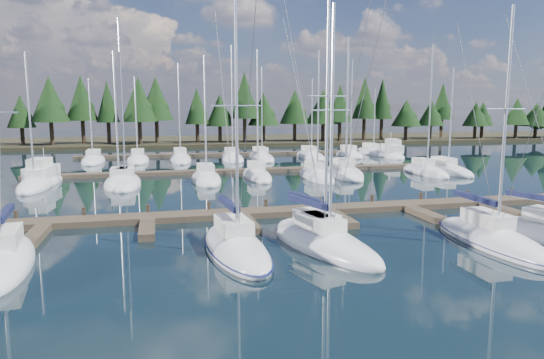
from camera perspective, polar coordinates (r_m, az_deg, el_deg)
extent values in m
plane|color=black|center=(45.44, 1.20, -0.72)|extent=(260.00, 260.00, 0.00)
cube|color=#2D2919|center=(104.27, -7.07, 4.57)|extent=(220.00, 30.00, 0.60)
cube|color=#483C2D|center=(34.11, 6.24, -3.51)|extent=(44.00, 2.00, 0.40)
cube|color=#483C2D|center=(30.07, -26.05, -5.96)|extent=(0.90, 4.00, 0.40)
cube|color=#483C2D|center=(29.31, -14.48, -5.72)|extent=(0.90, 4.00, 0.40)
cube|color=#483C2D|center=(29.75, -2.81, -5.24)|extent=(0.90, 4.00, 0.40)
cube|color=#483C2D|center=(31.37, 8.07, -4.60)|extent=(0.90, 4.00, 0.40)
cube|color=#483C2D|center=(33.97, 17.56, -3.91)|extent=(0.90, 4.00, 0.40)
cube|color=#483C2D|center=(37.37, 25.51, -3.24)|extent=(0.90, 4.00, 0.40)
cylinder|color=#31251B|center=(34.29, -27.88, -3.96)|extent=(0.26, 0.26, 0.90)
cylinder|color=#31251B|center=(33.49, -21.24, -3.83)|extent=(0.26, 0.26, 0.90)
cylinder|color=#31251B|center=(33.15, -14.37, -3.63)|extent=(0.26, 0.26, 0.90)
cylinder|color=#31251B|center=(33.30, -7.46, -3.38)|extent=(0.26, 0.26, 0.90)
cylinder|color=#31251B|center=(33.91, -0.72, -3.10)|extent=(0.26, 0.26, 0.90)
cylinder|color=#31251B|center=(34.98, 5.70, -2.78)|extent=(0.26, 0.26, 0.90)
cylinder|color=#31251B|center=(36.46, 11.66, -2.46)|extent=(0.26, 0.26, 0.90)
cylinder|color=#31251B|center=(38.30, 17.10, -2.14)|extent=(0.26, 0.26, 0.90)
cylinder|color=#31251B|center=(40.46, 22.01, -1.83)|extent=(0.26, 0.26, 0.90)
cylinder|color=#31251B|center=(42.88, 26.38, -1.55)|extent=(0.26, 0.26, 0.90)
cube|color=#483C2D|center=(55.05, -1.40, 1.10)|extent=(50.00, 1.80, 0.40)
cube|color=#483C2D|center=(74.62, -4.56, 3.01)|extent=(46.00, 1.80, 0.40)
ellipsoid|color=silver|center=(25.55, -29.01, -8.74)|extent=(3.50, 8.71, 1.90)
cube|color=silver|center=(25.65, -29.06, -5.90)|extent=(1.69, 2.86, 0.70)
cylinder|color=silver|center=(26.47, -28.86, -3.80)|extent=(0.58, 3.71, 0.12)
cube|color=#121533|center=(26.44, -28.88, -3.48)|extent=(0.78, 3.57, 0.30)
cylinder|color=#3F3F44|center=(26.36, -29.39, 5.42)|extent=(0.58, 4.49, 11.28)
ellipsoid|color=silver|center=(24.64, -4.27, -8.29)|extent=(3.43, 8.72, 1.90)
cube|color=silver|center=(24.73, -4.55, -5.35)|extent=(1.71, 2.84, 0.70)
cylinder|color=silver|center=(23.20, -4.19, 7.23)|extent=(0.17, 0.17, 11.50)
cylinder|color=silver|center=(25.53, -5.12, -3.19)|extent=(0.46, 3.74, 0.12)
cube|color=#121533|center=(25.50, -5.13, -2.86)|extent=(0.67, 3.59, 0.30)
cylinder|color=silver|center=(23.19, -4.21, 8.65)|extent=(2.40, 0.29, 0.07)
cylinder|color=#3F3F44|center=(21.43, -2.97, 6.74)|extent=(0.36, 3.68, 11.81)
cylinder|color=#3F3F44|center=(25.39, -5.46, 6.98)|extent=(0.44, 4.52, 11.81)
ellipsoid|color=#0D1443|center=(24.62, -4.28, -8.13)|extent=(3.56, 9.07, 0.18)
ellipsoid|color=silver|center=(25.25, 6.19, -7.90)|extent=(5.01, 8.87, 1.90)
cube|color=silver|center=(25.27, 5.65, -5.06)|extent=(2.17, 3.02, 0.70)
cylinder|color=silver|center=(23.90, 7.05, 6.77)|extent=(0.20, 0.20, 11.12)
cylinder|color=silver|center=(25.91, 4.34, -3.01)|extent=(1.24, 3.60, 0.12)
cube|color=#121533|center=(25.88, 4.34, -2.68)|extent=(1.40, 3.51, 0.30)
cylinder|color=silver|center=(23.90, 7.07, 8.10)|extent=(2.23, 0.76, 0.07)
cylinder|color=#3F3F44|center=(22.49, 9.90, 6.22)|extent=(1.13, 3.52, 11.43)
cylinder|color=#3F3F44|center=(25.72, 3.95, 6.59)|extent=(1.39, 4.33, 11.43)
ellipsoid|color=silver|center=(26.20, 5.73, -7.29)|extent=(4.53, 9.00, 1.90)
cube|color=silver|center=(26.25, 5.25, -4.54)|extent=(2.02, 3.02, 0.70)
cylinder|color=silver|center=(24.86, 6.51, 8.30)|extent=(0.19, 0.19, 12.39)
cylinder|color=silver|center=(26.96, 4.10, -2.55)|extent=(1.02, 3.72, 0.12)
cube|color=#121533|center=(26.93, 4.10, -2.24)|extent=(1.20, 3.61, 0.30)
cylinder|color=silver|center=(24.87, 6.53, 9.73)|extent=(2.24, 0.61, 0.07)
cylinder|color=#3F3F44|center=(23.33, 9.04, 7.88)|extent=(0.92, 3.65, 12.70)
cylinder|color=#3F3F44|center=(26.80, 3.78, 8.02)|extent=(1.13, 4.48, 12.70)
ellipsoid|color=silver|center=(28.52, 24.38, -6.71)|extent=(2.63, 9.05, 1.90)
cube|color=silver|center=(28.59, 23.99, -4.17)|extent=(1.41, 2.91, 0.70)
cylinder|color=silver|center=(27.27, 25.77, 6.29)|extent=(0.16, 0.16, 11.21)
cylinder|color=silver|center=(29.31, 22.84, -2.31)|extent=(0.19, 3.97, 0.12)
cube|color=#121533|center=(29.28, 22.85, -2.03)|extent=(0.41, 3.79, 0.30)
cylinder|color=silver|center=(27.26, 25.85, 7.47)|extent=(2.23, 0.11, 0.07)
cylinder|color=#3F3F44|center=(25.77, 28.40, 5.70)|extent=(0.10, 3.90, 11.52)
cylinder|color=#3F3F44|center=(29.20, 22.87, 6.26)|extent=(0.11, 4.80, 11.52)
ellipsoid|color=#0D1443|center=(28.50, 24.39, -6.57)|extent=(2.74, 9.42, 0.18)
cylinder|color=silver|center=(31.13, 28.68, -2.09)|extent=(1.20, 3.75, 0.12)
cube|color=#121533|center=(31.11, 28.70, -1.82)|extent=(1.37, 3.65, 0.30)
cylinder|color=#3F3F44|center=(30.92, 28.65, 6.28)|extent=(1.34, 4.51, 11.85)
ellipsoid|color=silver|center=(49.22, -26.01, -0.69)|extent=(2.60, 9.00, 1.90)
cube|color=silver|center=(49.50, -25.99, 0.76)|extent=(1.43, 2.88, 0.70)
cylinder|color=silver|center=(48.27, -26.62, 6.71)|extent=(0.16, 0.16, 11.04)
ellipsoid|color=silver|center=(47.20, -17.48, -0.58)|extent=(2.77, 7.28, 1.90)
cube|color=silver|center=(47.39, -17.52, 0.92)|extent=(1.52, 2.33, 0.70)
cylinder|color=silver|center=(46.31, -17.87, 7.28)|extent=(0.16, 0.16, 11.24)
ellipsoid|color=silver|center=(47.32, -16.82, -0.53)|extent=(2.76, 8.83, 1.90)
cube|color=silver|center=(47.59, -16.85, 0.98)|extent=(1.52, 2.83, 0.70)
cylinder|color=silver|center=(46.35, -17.27, 9.08)|extent=(0.16, 0.16, 14.11)
ellipsoid|color=silver|center=(48.43, -7.76, -0.05)|extent=(2.82, 8.68, 1.90)
cube|color=silver|center=(48.70, -7.83, 1.42)|extent=(1.55, 2.78, 0.70)
cylinder|color=silver|center=(47.48, -7.86, 7.59)|extent=(0.16, 0.16, 11.18)
ellipsoid|color=silver|center=(50.22, -1.77, 0.33)|extent=(2.52, 8.54, 1.90)
cube|color=silver|center=(50.48, -1.88, 1.75)|extent=(1.38, 2.73, 0.70)
cylinder|color=silver|center=(49.30, -1.71, 8.14)|extent=(0.16, 0.16, 11.95)
ellipsoid|color=silver|center=(50.07, 5.20, 0.27)|extent=(2.46, 8.92, 1.90)
cube|color=silver|center=(50.33, 5.06, 1.70)|extent=(1.35, 2.85, 0.70)
cylinder|color=silver|center=(49.14, 5.47, 8.03)|extent=(0.16, 0.16, 11.82)
ellipsoid|color=silver|center=(51.35, 8.46, 0.42)|extent=(2.69, 8.22, 1.90)
cube|color=silver|center=(51.58, 8.32, 1.80)|extent=(1.48, 2.63, 0.70)
cylinder|color=silver|center=(50.48, 8.82, 8.80)|extent=(0.16, 0.16, 13.27)
ellipsoid|color=silver|center=(53.49, 8.56, 0.74)|extent=(2.81, 8.15, 1.90)
cube|color=silver|center=(53.72, 8.42, 2.06)|extent=(1.55, 2.61, 0.70)
cylinder|color=silver|center=(52.64, 8.89, 8.11)|extent=(0.16, 0.16, 12.03)
ellipsoid|color=silver|center=(55.80, 17.56, 0.75)|extent=(2.43, 8.56, 1.90)
cube|color=silver|center=(56.03, 17.39, 2.03)|extent=(1.34, 2.74, 0.70)
cylinder|color=silver|center=(54.98, 18.13, 8.24)|extent=(0.16, 0.16, 12.86)
ellipsoid|color=silver|center=(57.85, 19.77, 0.91)|extent=(2.60, 9.66, 1.90)
cube|color=silver|center=(58.12, 19.57, 2.15)|extent=(1.43, 3.09, 0.70)
cylinder|color=silver|center=(57.02, 20.34, 6.96)|extent=(0.16, 0.16, 10.55)
ellipsoid|color=silver|center=(68.78, -20.26, 2.01)|extent=(2.89, 9.14, 1.90)
cube|color=silver|center=(69.12, -20.27, 3.04)|extent=(1.59, 2.93, 0.70)
cylinder|color=silver|center=(67.98, -20.56, 6.88)|extent=(0.16, 0.16, 10.03)
ellipsoid|color=silver|center=(67.77, -15.49, 2.14)|extent=(2.92, 8.49, 1.90)
cube|color=silver|center=(68.07, -15.52, 3.18)|extent=(1.61, 2.72, 0.70)
cylinder|color=silver|center=(66.98, -15.71, 7.19)|extent=(0.16, 0.16, 10.27)
ellipsoid|color=silver|center=(67.90, -10.72, 2.31)|extent=(2.89, 10.97, 1.90)
cube|color=silver|center=(68.33, -10.77, 3.35)|extent=(1.59, 3.51, 0.70)
cylinder|color=silver|center=(66.98, -10.86, 8.14)|extent=(0.16, 0.16, 12.12)
ellipsoid|color=silver|center=(67.62, -4.70, 2.40)|extent=(2.88, 9.28, 1.90)
cube|color=silver|center=(67.97, -4.77, 3.45)|extent=(1.58, 2.97, 0.70)
cylinder|color=silver|center=(66.80, -4.73, 9.31)|extent=(0.16, 0.16, 14.57)
ellipsoid|color=silver|center=(68.71, -1.28, 2.52)|extent=(2.90, 11.00, 1.90)
cube|color=silver|center=(69.13, -1.37, 3.56)|extent=(1.59, 3.52, 0.70)
cylinder|color=silver|center=(67.81, -1.20, 8.13)|extent=(0.16, 0.16, 11.74)
ellipsoid|color=silver|center=(70.76, 4.55, 2.67)|extent=(2.99, 9.82, 1.90)
cube|color=silver|center=(71.12, 4.44, 3.67)|extent=(1.64, 3.14, 0.70)
cylinder|color=silver|center=(69.95, 4.73, 7.54)|extent=(0.16, 0.16, 10.33)
ellipsoid|color=silver|center=(73.22, 9.09, 2.79)|extent=(2.99, 7.61, 1.90)
cube|color=silver|center=(73.47, 9.00, 3.75)|extent=(1.64, 2.44, 0.70)
cylinder|color=silver|center=(72.53, 9.34, 8.61)|extent=(0.16, 0.16, 13.17)
ellipsoid|color=silver|center=(77.97, 11.69, 3.06)|extent=(2.75, 10.24, 1.90)
cube|color=silver|center=(78.34, 11.56, 3.97)|extent=(1.51, 3.28, 0.70)
cylinder|color=silver|center=(77.21, 11.97, 7.01)|extent=(0.16, 0.16, 9.11)
ellipsoid|color=silver|center=(51.23, -25.38, -0.38)|extent=(3.68, 8.53, 1.65)
cube|color=silver|center=(51.09, -25.46, 0.83)|extent=(2.57, 4.75, 1.10)
cube|color=silver|center=(50.60, -25.67, 1.80)|extent=(1.83, 3.05, 0.83)
cylinder|color=silver|center=(51.71, -25.27, 2.57)|extent=(0.09, 0.09, 1.47)
ellipsoid|color=silver|center=(74.13, 13.91, 2.67)|extent=(4.70, 9.22, 1.76)
cube|color=silver|center=(74.03, 13.94, 3.58)|extent=(3.16, 5.20, 1.17)
cube|color=silver|center=(73.53, 14.06, 4.31)|extent=(2.22, 3.35, 0.88)
cylinder|color=silver|center=(74.77, 13.81, 4.83)|extent=(0.09, 0.09, 1.57)
cylinder|color=black|center=(99.93, -27.29, 4.58)|extent=(0.70, 0.70, 3.05)
cone|color=black|center=(99.80, -27.47, 7.14)|extent=(4.87, 4.87, 5.92)
ellipsoid|color=black|center=(99.70, -27.13, 6.38)|extent=(2.92, 2.92, 2.92)
cylinder|color=black|center=(95.56, -24.48, 4.95)|extent=(0.70, 0.70, 4.13)
cone|color=black|center=(95.46, -24.70, 8.59)|extent=(6.50, 6.50, 8.03)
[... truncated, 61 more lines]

